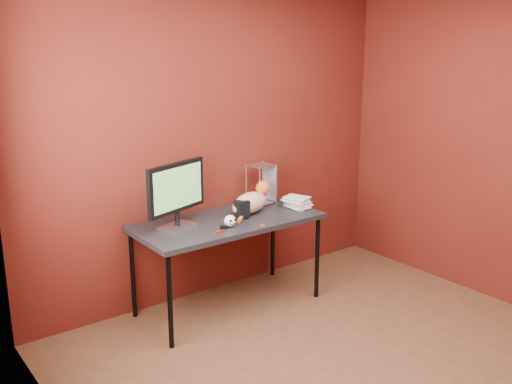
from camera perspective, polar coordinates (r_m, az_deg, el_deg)
room at (r=3.46m, az=12.03°, el=3.30°), size 3.52×3.52×2.61m
desk at (r=4.55m, az=-2.83°, el=-3.36°), size 1.50×0.70×0.75m
monitor at (r=4.29m, az=-7.95°, el=-0.00°), size 0.56×0.26×0.50m
cat at (r=4.68m, az=-0.56°, el=-1.06°), size 0.49×0.34×0.25m
skull_mug at (r=4.34m, az=-2.59°, el=-2.90°), size 0.09×0.09×0.09m
speaker at (r=4.56m, az=-1.41°, el=-1.80°), size 0.12×0.12×0.14m
book_stack at (r=4.70m, az=3.56°, el=4.28°), size 0.21×0.24×1.02m
wire_rack at (r=4.93m, az=0.54°, el=0.80°), size 0.22×0.19×0.35m
pocket_knife at (r=4.22m, az=-3.75°, el=-4.02°), size 0.08×0.03×0.02m
black_gadget at (r=4.31m, az=-3.25°, el=-3.54°), size 0.06×0.05×0.03m
washer at (r=4.39m, az=0.62°, el=-3.32°), size 0.04×0.04×0.00m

